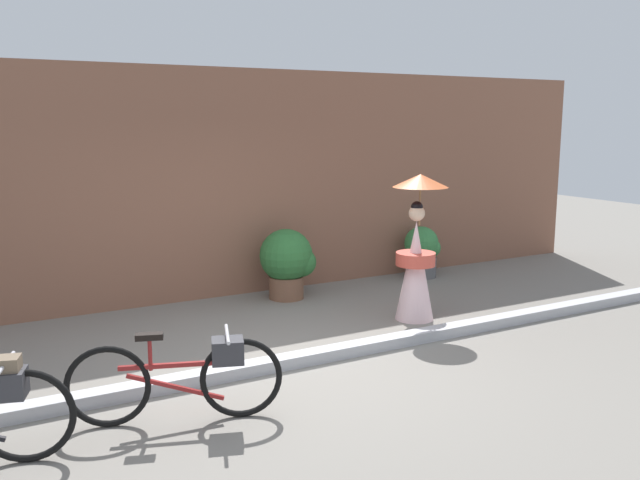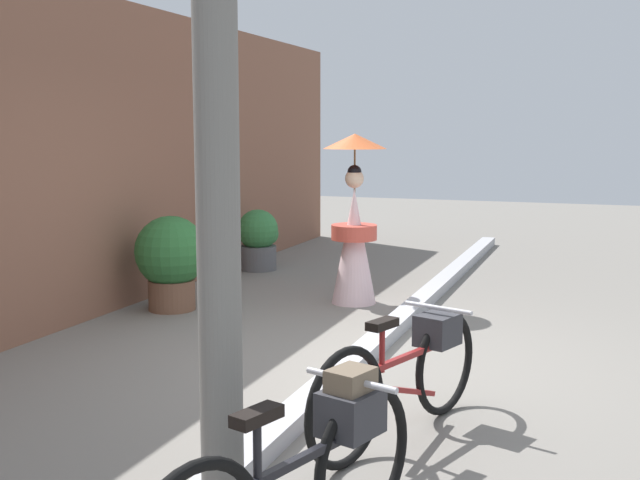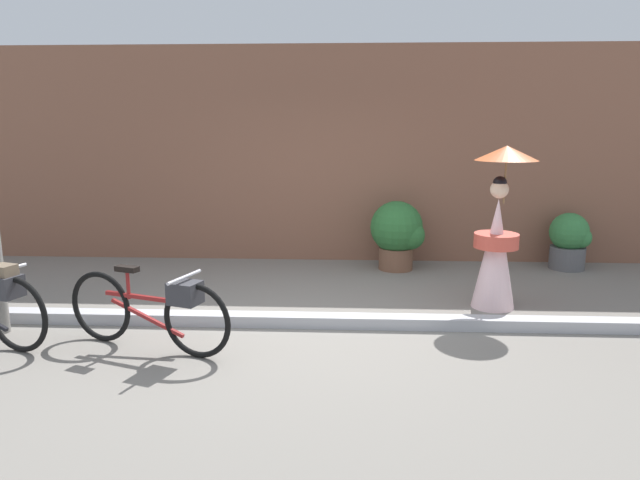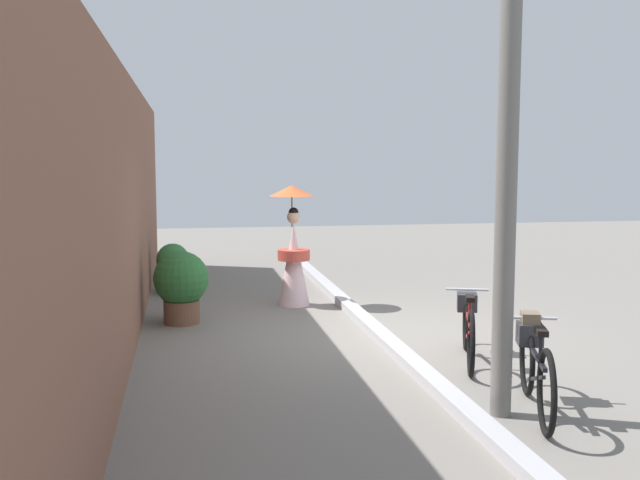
{
  "view_description": "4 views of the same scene",
  "coord_description": "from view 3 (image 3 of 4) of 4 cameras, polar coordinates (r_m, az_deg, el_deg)",
  "views": [
    {
      "loc": [
        -2.88,
        -5.81,
        2.46
      ],
      "look_at": [
        0.43,
        0.18,
        1.24
      ],
      "focal_mm": 37.71,
      "sensor_mm": 36.0,
      "label": 1
    },
    {
      "loc": [
        -5.82,
        -1.8,
        1.85
      ],
      "look_at": [
        -0.17,
        0.29,
        1.0
      ],
      "focal_mm": 43.99,
      "sensor_mm": 36.0,
      "label": 2
    },
    {
      "loc": [
        0.44,
        -5.59,
        2.05
      ],
      "look_at": [
        0.15,
        0.16,
        0.88
      ],
      "focal_mm": 32.14,
      "sensor_mm": 36.0,
      "label": 3
    },
    {
      "loc": [
        -8.86,
        2.33,
        2.22
      ],
      "look_at": [
        0.37,
        0.64,
        1.18
      ],
      "focal_mm": 41.49,
      "sensor_mm": 36.0,
      "label": 4
    }
  ],
  "objects": [
    {
      "name": "sidewalk_curb",
      "position": [
        5.96,
        -1.55,
        -7.99
      ],
      "size": [
        14.0,
        0.2,
        0.12
      ],
      "primitive_type": "cube",
      "color": "#B2B2B7",
      "rests_on": "ground_plane"
    },
    {
      "name": "person_with_parasol",
      "position": [
        6.65,
        17.26,
        0.68
      ],
      "size": [
        0.68,
        0.68,
        1.82
      ],
      "color": "silver",
      "rests_on": "ground_plane"
    },
    {
      "name": "ground_plane",
      "position": [
        5.98,
        -1.54,
        -8.54
      ],
      "size": [
        30.0,
        30.0,
        0.0
      ],
      "primitive_type": "plane",
      "color": "gray"
    },
    {
      "name": "potted_plant_by_door",
      "position": [
        8.16,
        7.78,
        0.76
      ],
      "size": [
        0.76,
        0.74,
        0.98
      ],
      "color": "brown",
      "rests_on": "ground_plane"
    },
    {
      "name": "bicycle_near_officer",
      "position": [
        5.46,
        -16.25,
        -6.56
      ],
      "size": [
        1.68,
        0.68,
        0.77
      ],
      "color": "black",
      "rests_on": "ground_plane"
    },
    {
      "name": "potted_plant_small",
      "position": [
        8.88,
        23.6,
        0.01
      ],
      "size": [
        0.56,
        0.54,
        0.81
      ],
      "color": "#59595B",
      "rests_on": "ground_plane"
    },
    {
      "name": "building_wall",
      "position": [
        8.75,
        -0.03,
        8.49
      ],
      "size": [
        14.0,
        0.4,
        3.17
      ],
      "primitive_type": "cube",
      "color": "brown",
      "rests_on": "ground_plane"
    }
  ]
}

